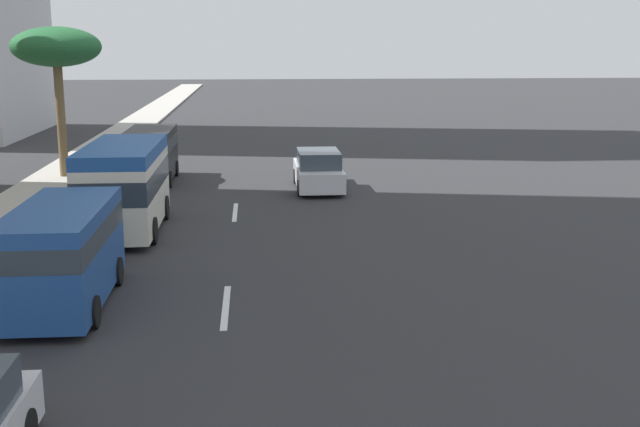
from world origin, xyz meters
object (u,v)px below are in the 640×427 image
Objects in this scene: van_second at (62,250)px; palm_tree at (56,49)px; car_fourth at (318,171)px; van_lead at (150,152)px; minibus_fifth at (124,184)px.

palm_tree reaches higher than van_second.
van_second is 1.10× the size of car_fourth.
van_lead is 0.77× the size of palm_tree.
palm_tree reaches higher than van_lead.
minibus_fifth reaches higher than van_second.
palm_tree is (3.45, 11.24, 5.00)m from car_fourth.
car_fourth is (14.71, -7.17, -0.58)m from van_second.
van_second is 0.87× the size of minibus_fifth.
van_second is at bearing 154.02° from car_fourth.
van_second is 0.80× the size of palm_tree.
car_fourth is at bearing 136.11° from minibus_fifth.
car_fourth is at bearing -107.05° from palm_tree.
palm_tree reaches higher than car_fourth.
car_fourth is at bearing 71.89° from van_lead.
palm_tree is (10.61, 4.35, 4.21)m from minibus_fifth.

